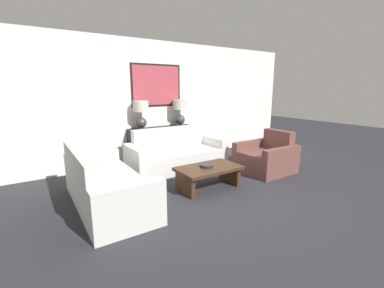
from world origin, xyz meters
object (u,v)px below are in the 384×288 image
coffee_table (208,173)px  armchair_near_back_wall (266,158)px  table_lamp_left (141,112)px  couch_by_back_wall (176,156)px  couch_by_side (105,186)px  console_table (162,145)px  table_lamp_right (180,110)px  decorative_bowl (207,166)px

coffee_table → armchair_near_back_wall: 1.52m
table_lamp_left → couch_by_back_wall: bearing=-53.6°
couch_by_side → table_lamp_left: bearing=51.6°
coffee_table → table_lamp_left: bearing=103.0°
console_table → coffee_table: size_ratio=1.41×
table_lamp_right → couch_by_back_wall: bearing=-126.4°
table_lamp_left → armchair_near_back_wall: (1.94, -1.72, -0.89)m
table_lamp_right → decorative_bowl: table_lamp_right is taller
coffee_table → decorative_bowl: 0.12m
table_lamp_left → table_lamp_right: bearing=0.0°
console_table → armchair_near_back_wall: 2.26m
armchair_near_back_wall → table_lamp_left: bearing=138.5°
table_lamp_right → coffee_table: bearing=-106.2°
console_table → table_lamp_right: table_lamp_right is taller
console_table → armchair_near_back_wall: (1.47, -1.72, -0.13)m
table_lamp_right → couch_by_side: (-2.15, -1.52, -0.88)m
couch_by_back_wall → table_lamp_right: bearing=53.6°
couch_by_side → armchair_near_back_wall: 3.15m
armchair_near_back_wall → couch_by_side: bearing=176.5°
table_lamp_right → couch_by_side: bearing=-144.7°
table_lamp_right → decorative_bowl: size_ratio=2.65×
table_lamp_right → coffee_table: size_ratio=0.56×
table_lamp_left → decorative_bowl: (0.40, -1.79, -0.77)m
table_lamp_left → couch_by_side: bearing=-128.4°
couch_by_back_wall → armchair_near_back_wall: (1.47, -1.08, -0.01)m
console_table → table_lamp_left: table_lamp_left is taller
console_table → couch_by_back_wall: size_ratio=0.75×
table_lamp_left → table_lamp_right: (0.95, 0.00, 0.00)m
couch_by_side → decorative_bowl: size_ratio=8.88×
table_lamp_left → armchair_near_back_wall: size_ratio=0.63×
couch_by_back_wall → coffee_table: bearing=-92.6°
couch_by_back_wall → decorative_bowl: bearing=-93.8°
table_lamp_right → armchair_near_back_wall: size_ratio=0.63×
coffee_table → console_table: bearing=88.3°
console_table → decorative_bowl: console_table is taller
table_lamp_right → console_table: bearing=180.0°
table_lamp_right → coffee_table: (-0.53, -1.81, -0.89)m
couch_by_side → decorative_bowl: 1.63m
armchair_near_back_wall → table_lamp_right: bearing=120.1°
couch_by_side → decorative_bowl: (1.60, -0.27, 0.10)m
table_lamp_right → couch_by_back_wall: size_ratio=0.30×
couch_by_back_wall → coffee_table: 1.17m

